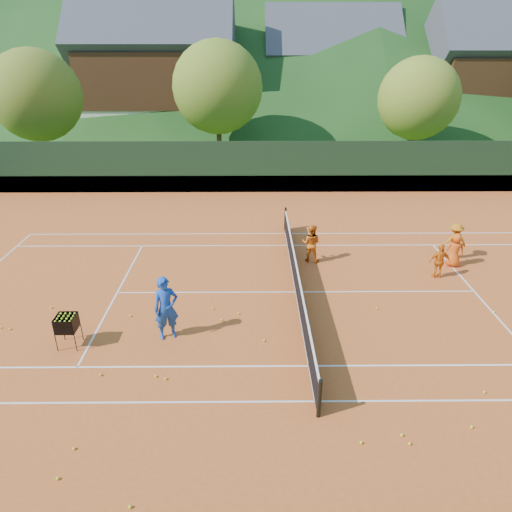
{
  "coord_description": "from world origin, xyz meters",
  "views": [
    {
      "loc": [
        -1.56,
        -14.2,
        8.14
      ],
      "look_at": [
        -1.44,
        0.0,
        1.45
      ],
      "focal_mm": 32.0,
      "sensor_mm": 36.0,
      "label": 1
    }
  ],
  "objects_px": {
    "student_b": "(440,261)",
    "tennis_net": "(297,280)",
    "student_a": "(311,243)",
    "chalet_mid": "(328,77)",
    "chalet_right": "(489,77)",
    "coach": "(166,308)",
    "chalet_left": "(158,72)",
    "student_d": "(454,241)",
    "ball_hopper": "(67,324)",
    "student_c": "(455,250)"
  },
  "relations": [
    {
      "from": "student_b",
      "to": "tennis_net",
      "type": "height_order",
      "value": "student_b"
    },
    {
      "from": "student_a",
      "to": "tennis_net",
      "type": "height_order",
      "value": "student_a"
    },
    {
      "from": "student_a",
      "to": "chalet_mid",
      "type": "distance_m",
      "value": 32.13
    },
    {
      "from": "student_b",
      "to": "chalet_right",
      "type": "height_order",
      "value": "chalet_right"
    },
    {
      "from": "coach",
      "to": "student_a",
      "type": "bearing_deg",
      "value": 24.75
    },
    {
      "from": "coach",
      "to": "chalet_left",
      "type": "height_order",
      "value": "chalet_left"
    },
    {
      "from": "student_d",
      "to": "student_a",
      "type": "bearing_deg",
      "value": -0.2
    },
    {
      "from": "coach",
      "to": "chalet_left",
      "type": "bearing_deg",
      "value": 78.02
    },
    {
      "from": "chalet_mid",
      "to": "student_b",
      "type": "bearing_deg",
      "value": -90.96
    },
    {
      "from": "tennis_net",
      "to": "chalet_right",
      "type": "relative_size",
      "value": 1.01
    },
    {
      "from": "student_d",
      "to": "chalet_mid",
      "type": "height_order",
      "value": "chalet_mid"
    },
    {
      "from": "chalet_left",
      "to": "chalet_mid",
      "type": "xyz_separation_m",
      "value": [
        16.0,
        4.0,
        -0.66
      ]
    },
    {
      "from": "coach",
      "to": "tennis_net",
      "type": "distance_m",
      "value": 4.94
    },
    {
      "from": "student_b",
      "to": "ball_hopper",
      "type": "xyz_separation_m",
      "value": [
        -12.38,
        -4.19,
        0.08
      ]
    },
    {
      "from": "student_b",
      "to": "chalet_mid",
      "type": "bearing_deg",
      "value": -91.41
    },
    {
      "from": "student_b",
      "to": "chalet_left",
      "type": "height_order",
      "value": "chalet_left"
    },
    {
      "from": "student_c",
      "to": "student_d",
      "type": "distance_m",
      "value": 0.73
    },
    {
      "from": "student_a",
      "to": "chalet_right",
      "type": "distance_m",
      "value": 33.77
    },
    {
      "from": "student_a",
      "to": "chalet_mid",
      "type": "relative_size",
      "value": 0.12
    },
    {
      "from": "chalet_right",
      "to": "ball_hopper",
      "type": "bearing_deg",
      "value": -129.14
    },
    {
      "from": "chalet_right",
      "to": "student_a",
      "type": "bearing_deg",
      "value": -125.0
    },
    {
      "from": "ball_hopper",
      "to": "chalet_left",
      "type": "relative_size",
      "value": 0.07
    },
    {
      "from": "coach",
      "to": "ball_hopper",
      "type": "xyz_separation_m",
      "value": [
        -2.82,
        -0.42,
        -0.26
      ]
    },
    {
      "from": "student_a",
      "to": "ball_hopper",
      "type": "xyz_separation_m",
      "value": [
        -7.73,
        -5.67,
        -0.03
      ]
    },
    {
      "from": "student_c",
      "to": "chalet_right",
      "type": "height_order",
      "value": "chalet_right"
    },
    {
      "from": "tennis_net",
      "to": "chalet_right",
      "type": "distance_m",
      "value": 36.37
    },
    {
      "from": "student_b",
      "to": "chalet_right",
      "type": "bearing_deg",
      "value": -117.17
    },
    {
      "from": "chalet_left",
      "to": "chalet_mid",
      "type": "bearing_deg",
      "value": 14.04
    },
    {
      "from": "student_b",
      "to": "student_c",
      "type": "bearing_deg",
      "value": -135.36
    },
    {
      "from": "student_c",
      "to": "ball_hopper",
      "type": "distance_m",
      "value": 14.31
    },
    {
      "from": "coach",
      "to": "student_c",
      "type": "height_order",
      "value": "coach"
    },
    {
      "from": "student_a",
      "to": "ball_hopper",
      "type": "height_order",
      "value": "student_a"
    },
    {
      "from": "chalet_left",
      "to": "ball_hopper",
      "type": "bearing_deg",
      "value": -84.71
    },
    {
      "from": "tennis_net",
      "to": "chalet_mid",
      "type": "relative_size",
      "value": 0.95
    },
    {
      "from": "student_b",
      "to": "ball_hopper",
      "type": "bearing_deg",
      "value": 18.23
    },
    {
      "from": "chalet_left",
      "to": "student_c",
      "type": "bearing_deg",
      "value": -59.56
    },
    {
      "from": "student_c",
      "to": "ball_hopper",
      "type": "xyz_separation_m",
      "value": [
        -13.35,
        -5.16,
        0.06
      ]
    },
    {
      "from": "student_b",
      "to": "chalet_mid",
      "type": "distance_m",
      "value": 33.2
    },
    {
      "from": "student_b",
      "to": "student_d",
      "type": "xyz_separation_m",
      "value": [
        1.21,
        1.66,
        0.1
      ]
    },
    {
      "from": "student_a",
      "to": "student_b",
      "type": "relative_size",
      "value": 1.16
    },
    {
      "from": "student_d",
      "to": "coach",
      "type": "bearing_deg",
      "value": 24.88
    },
    {
      "from": "student_a",
      "to": "ball_hopper",
      "type": "distance_m",
      "value": 9.59
    },
    {
      "from": "chalet_right",
      "to": "chalet_mid",
      "type": "bearing_deg",
      "value": 164.05
    },
    {
      "from": "student_b",
      "to": "ball_hopper",
      "type": "relative_size",
      "value": 1.34
    },
    {
      "from": "student_a",
      "to": "student_d",
      "type": "relative_size",
      "value": 1.01
    },
    {
      "from": "student_c",
      "to": "tennis_net",
      "type": "xyz_separation_m",
      "value": [
        -6.42,
        -2.06,
        -0.19
      ]
    },
    {
      "from": "ball_hopper",
      "to": "chalet_left",
      "type": "bearing_deg",
      "value": 95.29
    },
    {
      "from": "chalet_right",
      "to": "student_b",
      "type": "bearing_deg",
      "value": -116.71
    },
    {
      "from": "student_a",
      "to": "chalet_right",
      "type": "xyz_separation_m",
      "value": [
        19.2,
        27.42,
        4.46
      ]
    },
    {
      "from": "chalet_right",
      "to": "coach",
      "type": "bearing_deg",
      "value": -126.42
    }
  ]
}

